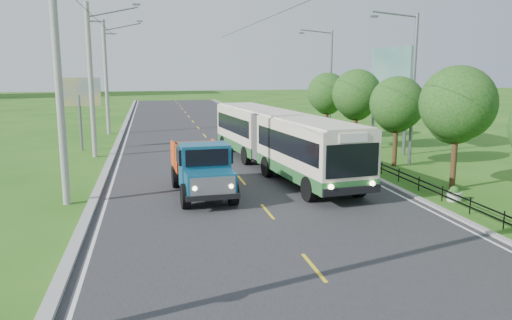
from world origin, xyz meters
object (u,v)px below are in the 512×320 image
object	(u,v)px
streetlight_mid	(411,84)
planter_far	(329,143)
pole_far	(106,77)
tree_back	(327,95)
tree_fourth	(397,107)
planter_mid	(376,162)
planter_near	(454,194)
streetlight_far	(329,79)
dump_truck	(202,165)
bus	(278,136)
billboard_right	(390,75)
tree_third	(457,108)
pole_near	(60,87)
pole_mid	(91,80)
billboard_left	(79,97)
tree_fifth	(357,97)

from	to	relation	value
streetlight_mid	planter_far	distance (m)	9.46
pole_far	planter_far	size ratio (longest dim) A/B	14.93
planter_far	tree_back	bearing A→B (deg)	73.12
tree_fourth	planter_mid	size ratio (longest dim) A/B	8.06
tree_back	planter_mid	size ratio (longest dim) A/B	8.21
tree_fourth	planter_near	xyz separation A→B (m)	(-1.26, -8.14, -3.30)
streetlight_far	dump_truck	world-z (taller)	streetlight_far
streetlight_far	bus	size ratio (longest dim) A/B	0.53
streetlight_mid	billboard_right	bearing A→B (deg)	74.56
pole_far	tree_third	world-z (taller)	pole_far
pole_near	pole_mid	xyz separation A→B (m)	(0.00, 12.00, 0.00)
billboard_right	billboard_left	bearing A→B (deg)	169.60
pole_near	tree_fourth	bearing A→B (deg)	15.84
pole_near	tree_fourth	xyz separation A→B (m)	(18.12, 5.14, -1.51)
planter_mid	pole_mid	bearing A→B (deg)	157.46
tree_third	billboard_left	size ratio (longest dim) A/B	1.15
planter_mid	bus	xyz separation A→B (m)	(-6.04, 0.26, 1.69)
tree_fourth	planter_far	size ratio (longest dim) A/B	8.06
pole_mid	planter_near	bearing A→B (deg)	-41.65
tree_fifth	streetlight_far	world-z (taller)	streetlight_far
pole_far	planter_far	distance (m)	20.70
pole_far	streetlight_mid	bearing A→B (deg)	-45.14
pole_far	tree_third	distance (m)	30.78
dump_truck	tree_back	bearing A→B (deg)	50.98
pole_far	tree_fourth	size ratio (longest dim) A/B	1.85
pole_far	tree_third	bearing A→B (deg)	-53.91
planter_near	billboard_left	bearing A→B (deg)	135.16
streetlight_far	billboard_right	bearing A→B (deg)	-78.29
streetlight_mid	streetlight_far	world-z (taller)	same
pole_mid	streetlight_mid	size ratio (longest dim) A/B	1.10
pole_mid	billboard_left	bearing A→B (deg)	112.42
tree_back	planter_far	world-z (taller)	tree_back
planter_near	billboard_right	distance (m)	15.34
pole_mid	pole_far	distance (m)	12.00
tree_fourth	bus	xyz separation A→B (m)	(-7.29, 0.12, -1.61)
tree_fourth	pole_far	bearing A→B (deg)	133.85
tree_third	tree_fourth	xyz separation A→B (m)	(-0.00, 6.00, -0.40)
planter_mid	dump_truck	size ratio (longest dim) A/B	0.11
tree_fifth	planter_near	world-z (taller)	tree_fifth
planter_mid	billboard_right	bearing A→B (deg)	58.34
streetlight_mid	tree_fifth	bearing A→B (deg)	97.29
billboard_left	tree_fourth	bearing A→B (deg)	-26.99
tree_back	billboard_right	distance (m)	6.82
streetlight_mid	billboard_left	bearing A→B (deg)	153.60
planter_far	billboard_left	world-z (taller)	billboard_left
tree_fourth	streetlight_mid	bearing A→B (deg)	-10.15
streetlight_mid	planter_near	xyz separation A→B (m)	(-2.04, -8.00, -4.62)
planter_near	dump_truck	bearing A→B (deg)	162.93
tree_fifth	streetlight_mid	bearing A→B (deg)	-82.71
tree_fourth	tree_fifth	distance (m)	6.01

